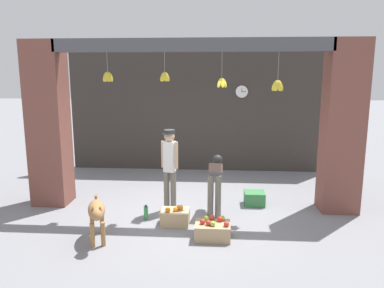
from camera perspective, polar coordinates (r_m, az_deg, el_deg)
ground_plane at (r=7.37m, az=-0.27°, el=-10.19°), size 60.00×60.00×0.00m
shop_back_wall at (r=10.12m, az=1.11°, el=5.10°), size 7.01×0.12×3.26m
shop_pillar_left at (r=7.98m, az=-21.02°, el=2.80°), size 0.70×0.60×3.26m
shop_pillar_right at (r=7.60m, az=21.94°, el=2.36°), size 0.70×0.60×3.26m
storefront_awning at (r=7.01m, az=-0.15°, el=14.51°), size 5.11×0.26×0.96m
dog at (r=6.18m, az=-14.33°, el=-10.07°), size 0.48×0.94×0.70m
shopkeeper at (r=7.15m, az=-3.42°, el=-3.07°), size 0.33×0.28×1.59m
worker_stooping at (r=7.07m, az=3.61°, el=-5.20°), size 0.28×0.80×1.05m
fruit_crate_oranges at (r=6.75m, az=-2.60°, el=-10.99°), size 0.49×0.40×0.34m
fruit_crate_apples at (r=6.22m, az=3.17°, el=-12.95°), size 0.57×0.43×0.34m
produce_box_green at (r=7.77m, az=9.49°, el=-8.16°), size 0.41×0.37×0.27m
water_bottle at (r=6.99m, az=-7.03°, el=-10.38°), size 0.08×0.08×0.27m
wall_clock at (r=10.01m, az=7.60°, el=7.92°), size 0.34×0.03×0.34m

